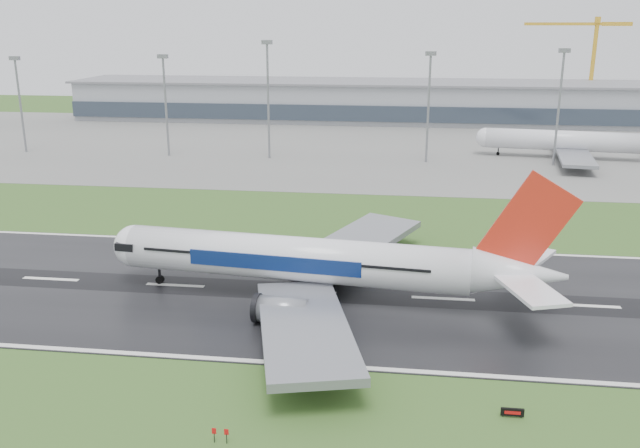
# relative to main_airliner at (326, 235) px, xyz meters

# --- Properties ---
(ground) EXTENTS (520.00, 520.00, 0.00)m
(ground) POSITION_rel_main_airliner_xyz_m (-3.18, 2.08, -9.73)
(ground) COLOR #2E521E
(ground) RESTS_ON ground
(runway) EXTENTS (400.00, 45.00, 0.10)m
(runway) POSITION_rel_main_airliner_xyz_m (-3.18, 2.08, -9.68)
(runway) COLOR black
(runway) RESTS_ON ground
(apron) EXTENTS (400.00, 130.00, 0.08)m
(apron) POSITION_rel_main_airliner_xyz_m (-3.18, 127.08, -9.69)
(apron) COLOR slate
(apron) RESTS_ON ground
(terminal) EXTENTS (240.00, 36.00, 15.00)m
(terminal) POSITION_rel_main_airliner_xyz_m (-3.18, 187.08, -2.23)
(terminal) COLOR gray
(terminal) RESTS_ON ground
(main_airliner) EXTENTS (71.16, 68.38, 19.26)m
(main_airliner) POSITION_rel_main_airliner_xyz_m (0.00, 0.00, 0.00)
(main_airliner) COLOR white
(main_airliner) RESTS_ON runway
(parked_airliner) EXTENTS (62.74, 59.35, 16.61)m
(parked_airliner) POSITION_rel_main_airliner_xyz_m (57.98, 113.01, -1.34)
(parked_airliner) COLOR silver
(parked_airliner) RESTS_ON apron
(tower_crane) EXTENTS (41.08, 6.49, 40.84)m
(tower_crane) POSITION_rel_main_airliner_xyz_m (84.38, 202.08, 10.69)
(tower_crane) COLOR gold
(tower_crane) RESTS_ON ground
(runway_sign) EXTENTS (2.31, 0.65, 1.04)m
(runway_sign) POSITION_rel_main_airliner_xyz_m (22.35, -27.71, -9.21)
(runway_sign) COLOR black
(runway_sign) RESTS_ON ground
(floodmast_0) EXTENTS (0.64, 0.64, 27.57)m
(floodmast_0) POSITION_rel_main_airliner_xyz_m (-105.35, 102.08, 4.05)
(floodmast_0) COLOR gray
(floodmast_0) RESTS_ON ground
(floodmast_1) EXTENTS (0.64, 0.64, 28.37)m
(floodmast_1) POSITION_rel_main_airliner_xyz_m (-59.71, 102.08, 4.46)
(floodmast_1) COLOR gray
(floodmast_1) RESTS_ON ground
(floodmast_2) EXTENTS (0.64, 0.64, 32.40)m
(floodmast_2) POSITION_rel_main_airliner_xyz_m (-29.08, 102.08, 6.47)
(floodmast_2) COLOR gray
(floodmast_2) RESTS_ON ground
(floodmast_3) EXTENTS (0.64, 0.64, 29.58)m
(floodmast_3) POSITION_rel_main_airliner_xyz_m (16.42, 102.08, 5.06)
(floodmast_3) COLOR gray
(floodmast_3) RESTS_ON ground
(floodmast_4) EXTENTS (0.64, 0.64, 30.55)m
(floodmast_4) POSITION_rel_main_airliner_xyz_m (51.52, 102.08, 5.55)
(floodmast_4) COLOR gray
(floodmast_4) RESTS_ON ground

